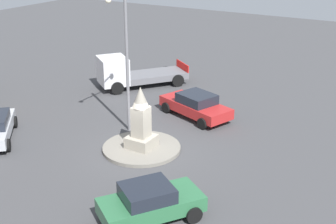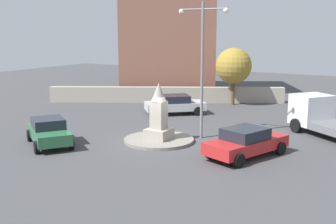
{
  "view_description": "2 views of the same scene",
  "coord_description": "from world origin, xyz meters",
  "px_view_note": "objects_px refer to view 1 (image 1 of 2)",
  "views": [
    {
      "loc": [
        -16.73,
        -11.42,
        10.04
      ],
      "look_at": [
        0.92,
        -0.96,
        1.87
      ],
      "focal_mm": 48.86,
      "sensor_mm": 36.0,
      "label": 1
    },
    {
      "loc": [
        11.77,
        -19.34,
        6.06
      ],
      "look_at": [
        0.6,
        -0.03,
        1.72
      ],
      "focal_mm": 45.49,
      "sensor_mm": 36.0,
      "label": 2
    }
  ],
  "objects_px": {
    "streetlamp": "(127,47)",
    "truck_white_passing": "(130,73)",
    "car_red_waiting": "(196,105)",
    "car_green_approaching": "(150,202)",
    "monument": "(141,122)"
  },
  "relations": [
    {
      "from": "streetlamp",
      "to": "truck_white_passing",
      "type": "relative_size",
      "value": 1.24
    },
    {
      "from": "car_red_waiting",
      "to": "car_green_approaching",
      "type": "distance_m",
      "value": 10.31
    },
    {
      "from": "truck_white_passing",
      "to": "car_red_waiting",
      "type": "bearing_deg",
      "value": -111.5
    },
    {
      "from": "car_green_approaching",
      "to": "monument",
      "type": "bearing_deg",
      "value": 36.9
    },
    {
      "from": "streetlamp",
      "to": "monument",
      "type": "bearing_deg",
      "value": -131.03
    },
    {
      "from": "monument",
      "to": "car_red_waiting",
      "type": "bearing_deg",
      "value": -3.64
    },
    {
      "from": "streetlamp",
      "to": "car_red_waiting",
      "type": "relative_size",
      "value": 1.58
    },
    {
      "from": "car_green_approaching",
      "to": "truck_white_passing",
      "type": "relative_size",
      "value": 0.68
    },
    {
      "from": "car_red_waiting",
      "to": "truck_white_passing",
      "type": "bearing_deg",
      "value": 68.5
    },
    {
      "from": "streetlamp",
      "to": "truck_white_passing",
      "type": "distance_m",
      "value": 8.06
    },
    {
      "from": "monument",
      "to": "car_green_approaching",
      "type": "xyz_separation_m",
      "value": [
        -4.69,
        -3.52,
        -0.71
      ]
    },
    {
      "from": "car_green_approaching",
      "to": "truck_white_passing",
      "type": "bearing_deg",
      "value": 37.81
    },
    {
      "from": "streetlamp",
      "to": "car_red_waiting",
      "type": "xyz_separation_m",
      "value": [
        3.45,
        -2.23,
        -3.82
      ]
    },
    {
      "from": "monument",
      "to": "truck_white_passing",
      "type": "relative_size",
      "value": 0.51
    },
    {
      "from": "streetlamp",
      "to": "car_red_waiting",
      "type": "height_order",
      "value": "streetlamp"
    }
  ]
}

